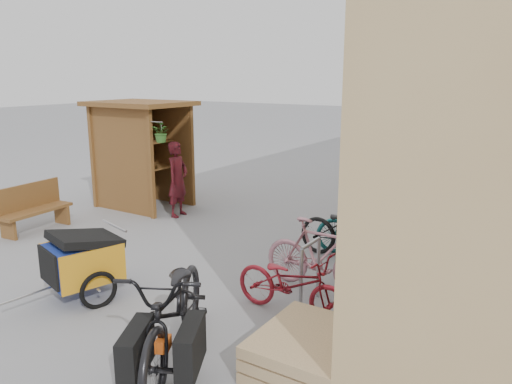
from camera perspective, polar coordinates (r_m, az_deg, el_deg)
The scene contains 17 objects.
ground at distance 8.05m, azimuth -8.87°, elevation -8.59°, with size 80.00×80.00×0.00m, color gray.
kiosk at distance 11.62m, azimuth -13.31°, elevation 5.89°, with size 2.49×1.65×2.40m.
bike_rack at distance 8.76m, azimuth 13.23°, elevation -3.39°, with size 0.05×5.35×0.86m.
pallet_stack at distance 5.39m, azimuth 6.14°, elevation -17.74°, with size 1.00×1.20×0.40m.
bench at distance 10.60m, azimuth -24.16°, elevation -1.59°, with size 0.56×1.49×0.92m.
shopping_carts at distance 12.75m, azimuth 22.90°, elevation 1.53°, with size 0.58×2.32×1.05m.
child_trailer at distance 7.21m, azimuth -19.19°, elevation -7.29°, with size 1.07×1.67×0.96m.
cargo_bike at distance 5.36m, azimuth -9.23°, elevation -13.36°, with size 1.76×2.39×1.20m.
person_kiosk at distance 10.73m, azimuth -8.94°, elevation 1.45°, with size 0.59×0.39×1.61m, color maroon.
bike_0 at distance 6.36m, azimuth 4.13°, elevation -10.41°, with size 0.57×1.63×0.85m, color maroon.
bike_1 at distance 7.08m, azimuth 7.38°, elevation -7.22°, with size 0.48×1.70×1.02m, color #BB7988.
bike_2 at distance 8.25m, azimuth 11.05°, elevation -4.46°, with size 0.66×1.89×0.99m, color black.
bike_3 at distance 8.52m, azimuth 12.25°, elevation -4.08°, with size 0.45×1.60×0.96m, color #1B696C.
bike_4 at distance 9.16m, azimuth 14.95°, elevation -3.44°, with size 0.55×1.57×0.82m, color black.
bike_5 at distance 9.39m, azimuth 15.81°, elevation -2.47°, with size 0.48×1.69×1.02m, color silver.
bike_6 at distance 10.14m, azimuth 16.79°, elevation -1.68°, with size 0.61×1.75×0.92m, color #BB7988.
bike_7 at distance 10.63m, azimuth 16.98°, elevation -0.70°, with size 0.48×1.71×1.03m, color #BB7988.
Camera 1 is at (5.00, -5.56, 2.98)m, focal length 35.00 mm.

